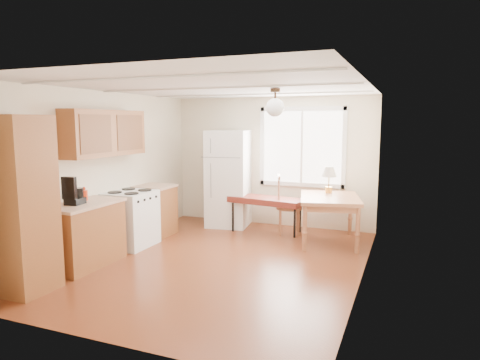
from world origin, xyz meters
The scene contains 11 objects.
room_shell centered at (0.00, 0.00, 1.25)m, with size 4.60×5.60×2.62m.
kitchen_run centered at (-1.72, -0.63, 0.84)m, with size 0.65×3.40×2.20m.
window_unit centered at (0.60, 2.47, 1.55)m, with size 1.64×0.05×1.51m.
pendant_light centered at (0.70, 0.40, 2.24)m, with size 0.26×0.26×0.40m.
refrigerator centered at (-0.75, 2.09, 0.93)m, with size 0.86×0.86×1.86m.
bench centered at (0.10, 1.87, 0.58)m, with size 1.46×0.72×0.64m.
dining_table centered at (1.30, 1.60, 0.69)m, with size 1.21×1.44×0.79m.
chair centered at (0.43, 1.87, 0.62)m, with size 0.51×0.51×1.07m.
table_lamp centered at (1.21, 1.96, 1.12)m, with size 0.27×0.27×0.46m.
coffee_maker centered at (-1.72, -0.99, 1.04)m, with size 0.23×0.28×0.39m.
kettle centered at (-1.82, -0.69, 0.98)m, with size 0.10×0.10×0.20m.
Camera 1 is at (2.51, -5.48, 2.02)m, focal length 32.00 mm.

